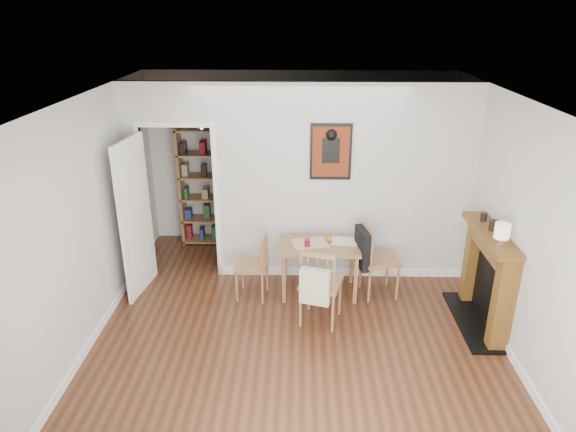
{
  "coord_description": "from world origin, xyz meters",
  "views": [
    {
      "loc": [
        0.02,
        -4.9,
        3.43
      ],
      "look_at": [
        -0.12,
        0.6,
        1.18
      ],
      "focal_mm": 32.0,
      "sensor_mm": 36.0,
      "label": 1
    }
  ],
  "objects_px": {
    "dining_table": "(319,251)",
    "red_glass": "(307,243)",
    "chair_front": "(321,284)",
    "ceramic_jar_b": "(484,217)",
    "fireplace": "(489,276)",
    "mantel_lamp": "(502,232)",
    "ceramic_jar_a": "(493,225)",
    "notebook": "(344,241)",
    "chair_right": "(378,259)",
    "chair_left": "(252,266)",
    "bookshelf": "(205,187)",
    "orange_fruit": "(329,239)"
  },
  "relations": [
    {
      "from": "chair_right",
      "to": "ceramic_jar_a",
      "type": "distance_m",
      "value": 1.46
    },
    {
      "from": "chair_left",
      "to": "notebook",
      "type": "xyz_separation_m",
      "value": [
        1.16,
        0.21,
        0.26
      ]
    },
    {
      "from": "chair_right",
      "to": "notebook",
      "type": "xyz_separation_m",
      "value": [
        -0.42,
        0.12,
        0.19
      ]
    },
    {
      "from": "notebook",
      "to": "mantel_lamp",
      "type": "bearing_deg",
      "value": -36.36
    },
    {
      "from": "bookshelf",
      "to": "ceramic_jar_b",
      "type": "distance_m",
      "value": 3.99
    },
    {
      "from": "chair_left",
      "to": "red_glass",
      "type": "distance_m",
      "value": 0.76
    },
    {
      "from": "fireplace",
      "to": "red_glass",
      "type": "height_order",
      "value": "fireplace"
    },
    {
      "from": "dining_table",
      "to": "ceramic_jar_a",
      "type": "distance_m",
      "value": 2.06
    },
    {
      "from": "bookshelf",
      "to": "fireplace",
      "type": "height_order",
      "value": "bookshelf"
    },
    {
      "from": "chair_left",
      "to": "orange_fruit",
      "type": "height_order",
      "value": "chair_left"
    },
    {
      "from": "dining_table",
      "to": "red_glass",
      "type": "relative_size",
      "value": 10.24
    },
    {
      "from": "fireplace",
      "to": "orange_fruit",
      "type": "bearing_deg",
      "value": 157.2
    },
    {
      "from": "dining_table",
      "to": "ceramic_jar_b",
      "type": "relative_size",
      "value": 10.26
    },
    {
      "from": "notebook",
      "to": "orange_fruit",
      "type": "bearing_deg",
      "value": -179.93
    },
    {
      "from": "chair_left",
      "to": "notebook",
      "type": "bearing_deg",
      "value": 10.13
    },
    {
      "from": "chair_front",
      "to": "mantel_lamp",
      "type": "bearing_deg",
      "value": -10.58
    },
    {
      "from": "ceramic_jar_a",
      "to": "fireplace",
      "type": "bearing_deg",
      "value": -60.83
    },
    {
      "from": "chair_left",
      "to": "mantel_lamp",
      "type": "relative_size",
      "value": 3.42
    },
    {
      "from": "fireplace",
      "to": "ceramic_jar_a",
      "type": "height_order",
      "value": "ceramic_jar_a"
    },
    {
      "from": "fireplace",
      "to": "mantel_lamp",
      "type": "bearing_deg",
      "value": -103.41
    },
    {
      "from": "chair_left",
      "to": "chair_right",
      "type": "relative_size",
      "value": 0.89
    },
    {
      "from": "chair_right",
      "to": "mantel_lamp",
      "type": "distance_m",
      "value": 1.66
    },
    {
      "from": "orange_fruit",
      "to": "mantel_lamp",
      "type": "bearing_deg",
      "value": -33.13
    },
    {
      "from": "notebook",
      "to": "chair_front",
      "type": "bearing_deg",
      "value": -113.06
    },
    {
      "from": "ceramic_jar_a",
      "to": "ceramic_jar_b",
      "type": "height_order",
      "value": "ceramic_jar_a"
    },
    {
      "from": "fireplace",
      "to": "orange_fruit",
      "type": "relative_size",
      "value": 17.46
    },
    {
      "from": "chair_front",
      "to": "bookshelf",
      "type": "height_order",
      "value": "bookshelf"
    },
    {
      "from": "chair_front",
      "to": "ceramic_jar_b",
      "type": "relative_size",
      "value": 10.12
    },
    {
      "from": "fireplace",
      "to": "red_glass",
      "type": "distance_m",
      "value": 2.13
    },
    {
      "from": "chair_front",
      "to": "fireplace",
      "type": "xyz_separation_m",
      "value": [
        1.89,
        0.02,
        0.12
      ]
    },
    {
      "from": "chair_front",
      "to": "mantel_lamp",
      "type": "distance_m",
      "value": 2.01
    },
    {
      "from": "orange_fruit",
      "to": "ceramic_jar_a",
      "type": "xyz_separation_m",
      "value": [
        1.74,
        -0.7,
        0.51
      ]
    },
    {
      "from": "mantel_lamp",
      "to": "notebook",
      "type": "bearing_deg",
      "value": 143.64
    },
    {
      "from": "mantel_lamp",
      "to": "orange_fruit",
      "type": "bearing_deg",
      "value": 146.87
    },
    {
      "from": "dining_table",
      "to": "ceramic_jar_a",
      "type": "xyz_separation_m",
      "value": [
        1.86,
        -0.6,
        0.62
      ]
    },
    {
      "from": "fireplace",
      "to": "ceramic_jar_b",
      "type": "relative_size",
      "value": 12.98
    },
    {
      "from": "mantel_lamp",
      "to": "ceramic_jar_a",
      "type": "height_order",
      "value": "mantel_lamp"
    },
    {
      "from": "dining_table",
      "to": "ceramic_jar_b",
      "type": "distance_m",
      "value": 1.98
    },
    {
      "from": "bookshelf",
      "to": "orange_fruit",
      "type": "relative_size",
      "value": 25.41
    },
    {
      "from": "bookshelf",
      "to": "notebook",
      "type": "bearing_deg",
      "value": -35.19
    },
    {
      "from": "ceramic_jar_b",
      "to": "chair_front",
      "type": "bearing_deg",
      "value": -169.91
    },
    {
      "from": "mantel_lamp",
      "to": "chair_front",
      "type": "bearing_deg",
      "value": 169.42
    },
    {
      "from": "chair_right",
      "to": "notebook",
      "type": "height_order",
      "value": "chair_right"
    },
    {
      "from": "mantel_lamp",
      "to": "ceramic_jar_b",
      "type": "relative_size",
      "value": 2.55
    },
    {
      "from": "ceramic_jar_a",
      "to": "bookshelf",
      "type": "bearing_deg",
      "value": 149.27
    },
    {
      "from": "chair_front",
      "to": "ceramic_jar_a",
      "type": "height_order",
      "value": "ceramic_jar_a"
    },
    {
      "from": "notebook",
      "to": "chair_right",
      "type": "bearing_deg",
      "value": -15.55
    },
    {
      "from": "dining_table",
      "to": "chair_front",
      "type": "xyz_separation_m",
      "value": [
        -0.01,
        -0.66,
        -0.1
      ]
    },
    {
      "from": "dining_table",
      "to": "chair_left",
      "type": "relative_size",
      "value": 1.18
    },
    {
      "from": "orange_fruit",
      "to": "mantel_lamp",
      "type": "height_order",
      "value": "mantel_lamp"
    }
  ]
}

